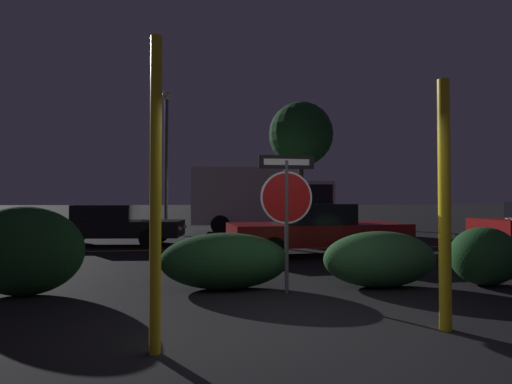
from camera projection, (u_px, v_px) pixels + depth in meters
ground_plane at (305, 329)px, 4.60m from camera, size 260.00×260.00×0.00m
road_center_stripe at (245, 249)px, 12.20m from camera, size 32.17×0.12×0.01m
stop_sign at (287, 196)px, 6.44m from camera, size 0.92×0.06×2.22m
yellow_pole_left at (156, 193)px, 3.91m from camera, size 0.11×0.11×3.12m
yellow_pole_right at (444, 204)px, 4.61m from camera, size 0.14×0.14×2.90m
hedge_bush_0 at (24, 251)px, 6.25m from camera, size 1.83×0.93×1.40m
hedge_bush_1 at (225, 261)px, 6.71m from camera, size 2.17×1.04×0.94m
hedge_bush_2 at (380, 259)px, 6.87m from camera, size 1.98×1.01×0.96m
hedge_bush_3 at (484, 256)px, 7.02m from camera, size 1.20×1.01×1.02m
passing_car_1 at (110, 225)px, 13.24m from camera, size 4.86×2.12×1.34m
passing_car_2 at (316, 229)px, 10.99m from camera, size 5.03×2.41×1.40m
delivery_truck at (262, 198)px, 18.82m from camera, size 6.56×2.91×2.98m
street_lamp at (166, 146)px, 18.00m from camera, size 0.40×0.40×6.46m
tree_0 at (301, 135)px, 24.80m from camera, size 3.99×3.99×7.61m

